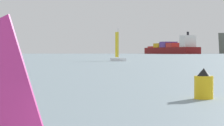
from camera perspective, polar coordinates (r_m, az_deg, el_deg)
The scene contains 3 objects.
cargo_ship at distance 815.20m, azimuth 7.49°, elevation 1.81°, with size 112.88×137.46×37.31m.
channel_buoy at distance 29.26m, azimuth 11.47°, elevation -2.76°, with size 1.20×1.20×1.96m.
small_sailboat at distance 152.02m, azimuth 0.75°, elevation 0.62°, with size 6.51×7.04×11.11m.
Camera 1 is at (1.97, -6.35, 2.96)m, focal length 72.63 mm.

